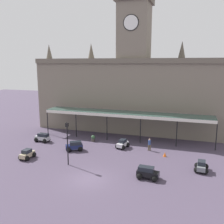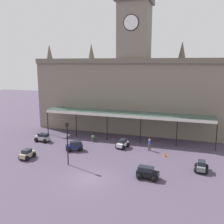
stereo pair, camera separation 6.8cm
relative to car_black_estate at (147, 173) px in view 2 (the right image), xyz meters
The scene contains 13 objects.
ground_plane 6.01m from the car_black_estate, 160.30° to the right, with size 140.00×140.00×0.00m, color #4B3F53.
station_building 19.61m from the car_black_estate, 107.79° to the left, with size 33.75×5.72×21.89m.
entrance_canopy 14.15m from the car_black_estate, 114.24° to the left, with size 25.99×3.26×4.20m.
car_black_estate is the anchor object (origin of this frame).
car_white_sedan 9.78m from the car_black_estate, 120.51° to the left, with size 1.80×2.19×1.19m.
car_beige_sedan 15.16m from the car_black_estate, behind, with size 1.58×2.09×1.19m.
car_grey_sedan 6.41m from the car_black_estate, 34.42° to the left, with size 1.60×2.10×1.19m.
car_silver_estate 18.73m from the car_black_estate, 156.47° to the left, with size 2.31×1.65×1.27m.
car_navy_estate 12.08m from the car_black_estate, 153.75° to the left, with size 2.43×2.21×1.27m.
pedestrian_near_entrance 8.53m from the car_black_estate, 98.24° to the left, with size 0.39×0.34×1.67m.
victorian_lamppost 9.77m from the car_black_estate, behind, with size 0.30×0.30×5.13m.
traffic_cone 6.91m from the car_black_estate, 81.47° to the left, with size 0.40×0.40×0.58m, color orange.
planter_by_canopy 14.06m from the car_black_estate, 135.21° to the left, with size 0.60×0.60×0.96m.
Camera 2 is at (9.58, -21.99, 11.67)m, focal length 40.50 mm.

